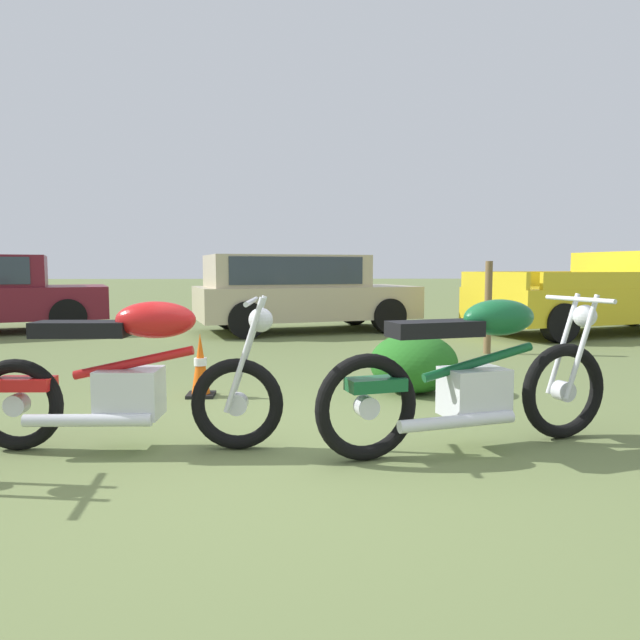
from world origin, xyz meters
TOP-DOWN VIEW (x-y plane):
  - ground_plane at (0.00, 0.00)m, footprint 120.00×120.00m
  - motorcycle_red at (-1.08, 0.17)m, footprint 2.05×0.64m
  - motorcycle_green at (1.18, 0.09)m, footprint 2.11×0.89m
  - car_beige at (0.05, 7.28)m, footprint 4.39×2.86m
  - pickup_truck_yellow at (5.89, 6.82)m, footprint 5.19×3.22m
  - traffic_cone at (-0.88, 1.75)m, footprint 0.25×0.25m
  - fence_post_wooden at (2.71, 4.31)m, footprint 0.10×0.10m
  - shrub_low at (1.14, 1.84)m, footprint 0.84×0.79m

SIDE VIEW (x-z plane):
  - ground_plane at x=0.00m, z-range 0.00..0.00m
  - traffic_cone at x=-0.88m, z-range -0.02..0.57m
  - shrub_low at x=1.14m, z-range 0.00..0.58m
  - motorcycle_red at x=-1.08m, z-range -0.02..1.00m
  - motorcycle_green at x=1.18m, z-range -0.02..1.00m
  - fence_post_wooden at x=2.71m, z-range 0.00..1.29m
  - pickup_truck_yellow at x=5.89m, z-range 0.01..1.50m
  - car_beige at x=0.05m, z-range 0.12..1.55m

